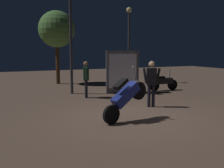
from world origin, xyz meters
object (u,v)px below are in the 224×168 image
motorcycle_blue_foreground (126,97)px  motorcycle_black_parked_left (164,82)px  streetlamp_near (129,35)px  kiosk_billboard (122,72)px  streetlamp_far (71,21)px  person_rider_beside (86,76)px  person_bystander_far (151,80)px

motorcycle_blue_foreground → motorcycle_black_parked_left: size_ratio=0.98×
motorcycle_blue_foreground → motorcycle_black_parked_left: 6.31m
streetlamp_near → kiosk_billboard: size_ratio=2.29×
motorcycle_black_parked_left → streetlamp_far: size_ratio=0.30×
motorcycle_black_parked_left → streetlamp_near: (-0.14, 3.70, 2.64)m
motorcycle_blue_foreground → person_rider_beside: (0.12, 4.09, 0.22)m
kiosk_billboard → motorcycle_blue_foreground: bearing=84.1°
motorcycle_black_parked_left → kiosk_billboard: 2.39m
person_rider_beside → streetlamp_far: streetlamp_far is taller
person_bystander_far → streetlamp_near: bearing=5.2°
person_rider_beside → person_bystander_far: size_ratio=0.95×
person_bystander_far → kiosk_billboard: kiosk_billboard is taller
motorcycle_blue_foreground → kiosk_billboard: 5.22m
motorcycle_blue_foreground → streetlamp_far: streetlamp_far is taller
motorcycle_black_parked_left → kiosk_billboard: kiosk_billboard is taller
motorcycle_blue_foreground → streetlamp_near: 9.50m
person_rider_beside → motorcycle_black_parked_left: bearing=-161.0°
person_rider_beside → kiosk_billboard: (2.10, 0.63, 0.08)m
streetlamp_near → person_bystander_far: bearing=-111.1°
person_rider_beside → kiosk_billboard: size_ratio=0.78×
motorcycle_blue_foreground → person_bystander_far: person_bystander_far is taller
motorcycle_blue_foreground → person_bystander_far: 2.20m
person_bystander_far → streetlamp_near: 7.58m
streetlamp_far → kiosk_billboard: 3.47m
motorcycle_black_parked_left → streetlamp_far: streetlamp_far is taller
motorcycle_black_parked_left → person_rider_beside: size_ratio=1.02×
motorcycle_black_parked_left → person_bystander_far: 4.20m
motorcycle_black_parked_left → person_rider_beside: 4.43m
motorcycle_blue_foreground → person_rider_beside: 4.10m
motorcycle_black_parked_left → streetlamp_near: streetlamp_near is taller
person_rider_beside → streetlamp_near: bearing=-121.7°
motorcycle_black_parked_left → streetlamp_near: size_ratio=0.35×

